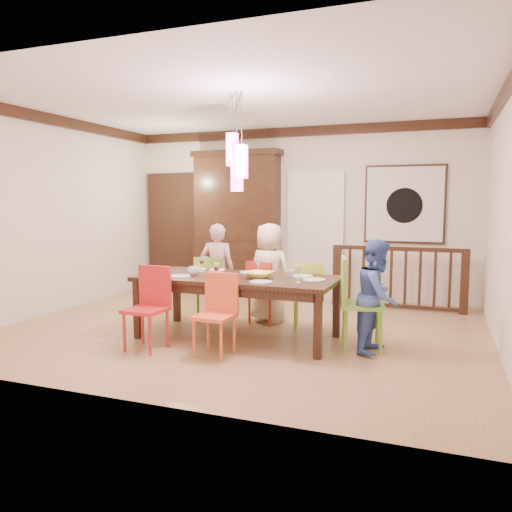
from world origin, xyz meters
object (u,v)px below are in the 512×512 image
(person_far_mid, at_px, (269,273))
(balustrade, at_px, (398,277))
(dining_table, at_px, (237,282))
(chair_end_right, at_px, (363,297))
(chair_far_left, at_px, (214,284))
(china_hutch, at_px, (237,223))
(person_far_left, at_px, (218,271))
(person_end_right, at_px, (378,296))

(person_far_mid, bearing_deg, balustrade, -123.98)
(dining_table, bearing_deg, chair_end_right, 3.01)
(chair_far_left, relative_size, china_hutch, 0.35)
(chair_far_left, xyz_separation_m, person_far_mid, (0.73, 0.22, 0.16))
(balustrade, height_order, person_far_left, person_far_left)
(dining_table, distance_m, chair_far_left, 0.94)
(dining_table, height_order, person_far_left, person_far_left)
(chair_end_right, distance_m, person_end_right, 0.18)
(chair_far_left, height_order, person_far_left, person_far_left)
(balustrade, bearing_deg, chair_end_right, -94.81)
(dining_table, xyz_separation_m, person_end_right, (1.65, 0.00, -0.06))
(chair_end_right, xyz_separation_m, person_far_left, (-2.14, 0.80, 0.08))
(chair_far_left, distance_m, person_end_right, 2.38)
(chair_end_right, relative_size, person_end_right, 0.83)
(chair_end_right, relative_size, china_hutch, 0.41)
(chair_end_right, bearing_deg, chair_far_left, 60.97)
(balustrade, distance_m, person_end_right, 2.35)
(chair_far_left, bearing_deg, person_end_right, 162.46)
(chair_end_right, height_order, person_end_right, person_end_right)
(chair_end_right, xyz_separation_m, person_end_right, (0.17, -0.05, 0.03))
(chair_end_right, xyz_separation_m, china_hutch, (-2.61, 2.64, 0.68))
(chair_far_left, xyz_separation_m, person_end_right, (2.28, -0.67, 0.11))
(chair_far_left, xyz_separation_m, china_hutch, (-0.49, 2.02, 0.75))
(china_hutch, distance_m, person_far_mid, 2.25)
(balustrade, xyz_separation_m, person_far_left, (-2.34, -1.49, 0.17))
(china_hutch, xyz_separation_m, person_far_left, (0.47, -1.83, -0.60))
(chair_far_left, height_order, person_far_mid, person_far_mid)
(chair_end_right, relative_size, person_far_mid, 0.76)
(person_far_left, distance_m, person_far_mid, 0.76)
(person_far_left, bearing_deg, balustrade, -157.59)
(dining_table, xyz_separation_m, china_hutch, (-1.13, 2.69, 0.59))
(person_end_right, bearing_deg, chair_far_left, 81.93)
(chair_end_right, bearing_deg, balustrade, -17.62)
(chair_far_left, relative_size, chair_end_right, 0.87)
(balustrade, bearing_deg, person_far_mid, -137.40)
(chair_far_left, bearing_deg, dining_table, 132.07)
(dining_table, bearing_deg, person_far_mid, 84.73)
(person_far_mid, bearing_deg, chair_far_left, 30.54)
(person_end_right, bearing_deg, dining_table, 98.49)
(dining_table, xyz_separation_m, chair_far_left, (-0.64, 0.68, -0.16))
(person_end_right, bearing_deg, balustrade, 7.65)
(china_hutch, height_order, person_end_right, china_hutch)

